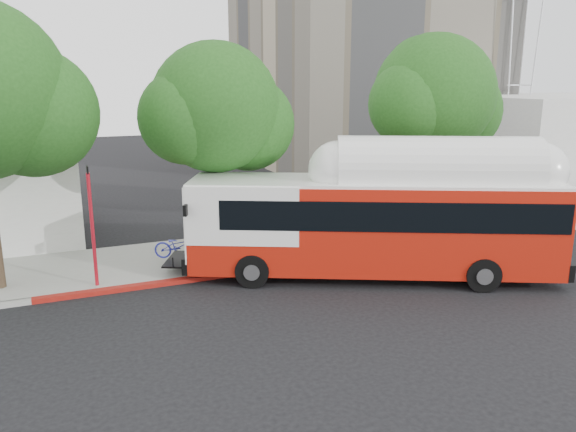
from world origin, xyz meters
name	(u,v)px	position (x,y,z in m)	size (l,w,h in m)	color
ground	(302,309)	(0.00, 0.00, 0.00)	(120.00, 120.00, 0.00)	black
sidewalk	(239,251)	(0.00, 6.50, 0.07)	(60.00, 5.00, 0.15)	gray
curb_strip	(260,270)	(0.00, 3.90, 0.07)	(60.00, 0.30, 0.15)	gray
red_curb_segment	(182,280)	(-3.00, 3.90, 0.08)	(10.00, 0.32, 0.16)	maroon
street_tree_mid	(225,113)	(-0.59, 6.06, 5.91)	(5.75, 5.00, 8.62)	#2D2116
street_tree_right	(441,100)	(9.44, 5.86, 6.26)	(6.21, 5.40, 9.18)	#2D2116
horizon_block	(575,135)	(30.00, 16.00, 3.00)	(20.00, 12.00, 6.00)	silver
transit_bus	(375,226)	(3.73, 1.80, 1.96)	(13.87, 8.33, 4.20)	#B0190C
signal_pole	(92,227)	(-5.89, 4.40, 2.24)	(0.12, 0.41, 4.37)	red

